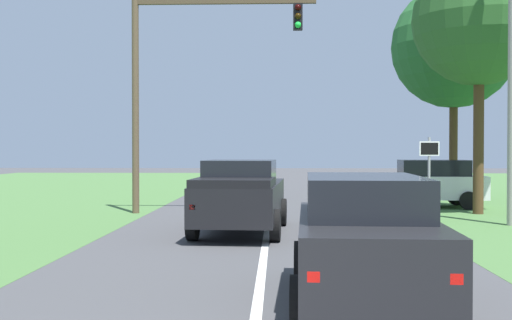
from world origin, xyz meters
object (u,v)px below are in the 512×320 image
keep_moving_sign (429,168)px  crossing_suv_far (429,183)px  pickup_truck_lead (241,196)px  extra_tree_1 (454,46)px  red_suv_near (364,237)px  traffic_light (180,66)px  oak_tree_right (479,20)px

keep_moving_sign → crossing_suv_far: size_ratio=0.61×
pickup_truck_lead → extra_tree_1: 15.15m
pickup_truck_lead → keep_moving_sign: bearing=22.5°
red_suv_near → crossing_suv_far: (4.63, 15.53, -0.04)m
pickup_truck_lead → red_suv_near: bearing=-73.9°
red_suv_near → extra_tree_1: (6.44, 18.77, 5.75)m
red_suv_near → extra_tree_1: 20.67m
traffic_light → extra_tree_1: size_ratio=0.84×
traffic_light → oak_tree_right: oak_tree_right is taller
traffic_light → keep_moving_sign: size_ratio=3.05×
pickup_truck_lead → crossing_suv_far: (6.87, 7.76, -0.06)m
traffic_light → extra_tree_1: 12.69m
red_suv_near → keep_moving_sign: (3.33, 10.08, 0.68)m
pickup_truck_lead → oak_tree_right: 11.14m
pickup_truck_lead → oak_tree_right: oak_tree_right is taller
pickup_truck_lead → keep_moving_sign: keep_moving_sign is taller
pickup_truck_lead → crossing_suv_far: pickup_truck_lead is taller
red_suv_near → pickup_truck_lead: size_ratio=0.88×
extra_tree_1 → crossing_suv_far: bearing=-119.3°
red_suv_near → oak_tree_right: bearing=66.3°
red_suv_near → crossing_suv_far: size_ratio=1.10×
keep_moving_sign → crossing_suv_far: 5.64m
oak_tree_right → crossing_suv_far: size_ratio=2.11×
red_suv_near → traffic_light: traffic_light is taller
oak_tree_right → extra_tree_1: (0.72, 5.74, 0.01)m
red_suv_near → extra_tree_1: extra_tree_1 is taller
pickup_truck_lead → crossing_suv_far: 10.36m
red_suv_near → pickup_truck_lead: (-2.25, 7.77, 0.02)m
crossing_suv_far → keep_moving_sign: bearing=-103.4°
pickup_truck_lead → traffic_light: size_ratio=0.67×
pickup_truck_lead → keep_moving_sign: 6.07m
extra_tree_1 → oak_tree_right: bearing=-97.1°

